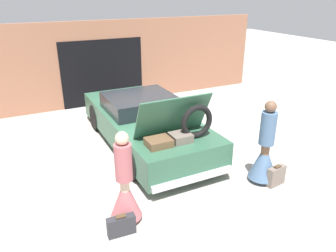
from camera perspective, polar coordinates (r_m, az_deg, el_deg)
ground_plane at (r=8.57m, az=-3.96°, el=-3.00°), size 40.00×40.00×0.00m
garage_wall_back at (r=11.44m, az=-11.44°, el=10.58°), size 12.00×0.14×2.80m
car at (r=8.33m, az=-4.04°, el=0.59°), size 1.94×4.90×1.75m
person_left at (r=5.64m, az=-7.50°, el=-10.99°), size 0.55×0.55×1.67m
person_right at (r=6.95m, az=16.50°, el=-4.62°), size 0.59×0.59×1.75m
suitcase_beside_left_person at (r=5.59m, az=-8.13°, el=-16.80°), size 0.47×0.17×0.37m
suitcase_beside_right_person at (r=7.08m, az=18.31°, el=-8.25°), size 0.44×0.20×0.44m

